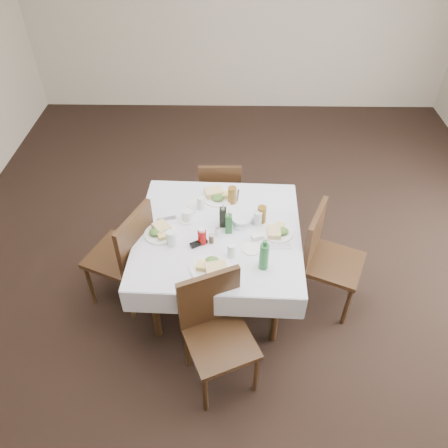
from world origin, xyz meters
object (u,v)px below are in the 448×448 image
(chair_north, at_px, (220,191))
(coffee_mug, at_px, (187,216))
(water_w, at_px, (171,238))
(green_bottle, at_px, (264,256))
(water_s, at_px, (231,250))
(bread_basket, at_px, (241,220))
(chair_west, at_px, (127,252))
(oil_cruet_green, at_px, (229,223))
(chair_south, at_px, (215,325))
(dining_table, at_px, (218,238))
(water_e, at_px, (258,218))
(chair_east, at_px, (325,253))
(ketchup_bottle, at_px, (202,236))
(oil_cruet_dark, at_px, (223,217))
(water_n, at_px, (201,203))

(chair_north, distance_m, coffee_mug, 0.85)
(water_w, xyz_separation_m, green_bottle, (0.70, -0.23, 0.05))
(water_s, height_order, coffee_mug, water_s)
(bread_basket, bearing_deg, chair_west, -170.19)
(bread_basket, relative_size, oil_cruet_green, 0.87)
(chair_south, bearing_deg, coffee_mug, 106.01)
(chair_north, relative_size, green_bottle, 3.19)
(chair_north, relative_size, bread_basket, 4.46)
(water_s, xyz_separation_m, green_bottle, (0.24, -0.11, 0.06))
(bread_basket, height_order, coffee_mug, coffee_mug)
(chair_west, height_order, water_s, chair_west)
(water_s, bearing_deg, coffee_mug, 131.92)
(chair_south, distance_m, water_s, 0.57)
(dining_table, relative_size, coffee_mug, 10.06)
(oil_cruet_green, relative_size, coffee_mug, 1.61)
(water_e, distance_m, coffee_mug, 0.58)
(chair_south, bearing_deg, water_s, 77.29)
(chair_east, distance_m, oil_cruet_green, 0.86)
(green_bottle, bearing_deg, coffee_mug, 139.17)
(chair_west, xyz_separation_m, water_e, (1.08, 0.15, 0.25))
(chair_south, bearing_deg, ketchup_bottle, 100.88)
(oil_cruet_green, bearing_deg, oil_cruet_dark, 123.77)
(water_s, bearing_deg, water_w, 166.37)
(bread_basket, distance_m, ketchup_bottle, 0.39)
(oil_cruet_green, relative_size, green_bottle, 0.82)
(chair_west, xyz_separation_m, bread_basket, (0.95, 0.16, 0.22))
(chair_south, relative_size, water_n, 8.11)
(oil_cruet_dark, bearing_deg, water_e, 5.11)
(oil_cruet_green, bearing_deg, water_n, 129.22)
(dining_table, height_order, coffee_mug, coffee_mug)
(chair_east, xyz_separation_m, water_n, (-1.04, 0.32, 0.27))
(chair_south, height_order, chair_west, chair_west)
(chair_south, height_order, oil_cruet_dark, oil_cruet_dark)
(water_w, relative_size, oil_cruet_dark, 0.58)
(bread_basket, bearing_deg, coffee_mug, 176.11)
(chair_east, relative_size, water_e, 7.44)
(oil_cruet_dark, bearing_deg, chair_south, -92.66)
(bread_basket, bearing_deg, water_s, -102.22)
(chair_west, xyz_separation_m, oil_cruet_green, (0.84, 0.06, 0.29))
(water_s, xyz_separation_m, coffee_mug, (-0.37, 0.41, -0.01))
(bread_basket, distance_m, green_bottle, 0.52)
(water_n, bearing_deg, ketchup_bottle, -85.37)
(chair_east, bearing_deg, chair_south, -140.69)
(water_w, distance_m, coffee_mug, 0.31)
(dining_table, relative_size, chair_south, 1.42)
(chair_north, distance_m, chair_south, 1.64)
(chair_north, height_order, chair_west, chair_west)
(chair_north, relative_size, water_s, 7.37)
(chair_east, xyz_separation_m, water_w, (-1.25, -0.13, 0.28))
(water_w, bearing_deg, water_s, -13.63)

